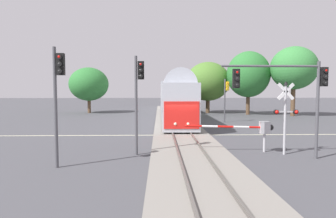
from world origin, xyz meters
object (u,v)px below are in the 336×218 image
object	(u,v)px
traffic_signal_median	(138,89)
elm_centre_background	(208,82)
pine_left_background	(89,84)
oak_far_right	(248,74)
commuter_train	(172,96)
traffic_signal_near_right	(289,85)
maple_right_background	(294,68)
crossing_gate_near	(256,128)
crossing_signal_mast	(285,110)
traffic_signal_far_side	(226,93)
traffic_signal_near_left	(58,87)

from	to	relation	value
traffic_signal_median	elm_centre_background	world-z (taller)	elm_centre_background
pine_left_background	oak_far_right	bearing A→B (deg)	-8.83
commuter_train	traffic_signal_median	xyz separation A→B (m)	(-2.89, -25.36, 0.91)
traffic_signal_near_right	maple_right_background	xyz separation A→B (m)	(11.86, 25.22, 2.75)
oak_far_right	pine_left_background	size ratio (longest dim) A/B	1.30
commuter_train	traffic_signal_near_right	size ratio (longest dim) A/B	7.42
crossing_gate_near	elm_centre_background	xyz separation A→B (m)	(1.99, 29.28, 3.57)
commuter_train	crossing_signal_mast	size ratio (longest dim) A/B	9.94
crossing_gate_near	maple_right_background	world-z (taller)	maple_right_background
maple_right_background	elm_centre_background	xyz separation A→B (m)	(-11.00, 5.84, -1.68)
crossing_gate_near	maple_right_background	distance (m)	27.31
traffic_signal_near_right	crossing_gate_near	bearing A→B (deg)	122.24
traffic_signal_median	traffic_signal_far_side	xyz separation A→B (m)	(8.65, 16.35, -0.43)
traffic_signal_near_left	traffic_signal_median	bearing A→B (deg)	36.73
crossing_signal_mast	pine_left_background	size ratio (longest dim) A/B	0.58
maple_right_background	crossing_gate_near	bearing A→B (deg)	-118.98
crossing_gate_near	elm_centre_background	size ratio (longest dim) A/B	0.65
crossing_gate_near	traffic_signal_median	world-z (taller)	traffic_signal_median
traffic_signal_median	traffic_signal_near_left	xyz separation A→B (m)	(-3.53, -2.63, 0.06)
traffic_signal_near_right	pine_left_background	size ratio (longest dim) A/B	0.77
commuter_train	traffic_signal_far_side	bearing A→B (deg)	-57.44
traffic_signal_median	elm_centre_background	size ratio (longest dim) A/B	0.69
commuter_train	elm_centre_background	world-z (taller)	elm_centre_background
oak_far_right	commuter_train	bearing A→B (deg)	-174.29
crossing_signal_mast	crossing_gate_near	bearing A→B (deg)	152.74
oak_far_right	maple_right_background	world-z (taller)	maple_right_background
commuter_train	traffic_signal_median	size ratio (longest dim) A/B	7.44
crossing_signal_mast	elm_centre_background	xyz separation A→B (m)	(0.58, 30.01, 2.45)
crossing_gate_near	oak_far_right	world-z (taller)	oak_far_right
crossing_gate_near	traffic_signal_median	xyz separation A→B (m)	(-6.82, -0.56, 2.31)
maple_right_background	traffic_signal_median	bearing A→B (deg)	-129.53
traffic_signal_near_right	elm_centre_background	xyz separation A→B (m)	(0.86, 31.06, 1.08)
crossing_gate_near	crossing_signal_mast	distance (m)	1.94
crossing_signal_mast	elm_centre_background	distance (m)	30.12
crossing_gate_near	traffic_signal_far_side	bearing A→B (deg)	83.41
maple_right_background	elm_centre_background	bearing A→B (deg)	152.01
pine_left_background	commuter_train	bearing A→B (deg)	-20.80
traffic_signal_median	elm_centre_background	distance (m)	31.14
traffic_signal_near_left	pine_left_background	xyz separation A→B (m)	(-6.46, 32.88, 0.78)
crossing_signal_mast	traffic_signal_near_left	bearing A→B (deg)	-168.17
traffic_signal_median	traffic_signal_near_right	xyz separation A→B (m)	(7.95, -1.22, 0.19)
elm_centre_background	crossing_signal_mast	bearing A→B (deg)	-91.11
crossing_gate_near	traffic_signal_near_right	size ratio (longest dim) A/B	0.94
crossing_gate_near	elm_centre_background	bearing A→B (deg)	86.12
traffic_signal_near_left	crossing_signal_mast	bearing A→B (deg)	11.83
traffic_signal_far_side	traffic_signal_near_left	xyz separation A→B (m)	(-12.17, -18.98, 0.49)
traffic_signal_far_side	crossing_signal_mast	bearing A→B (deg)	-91.44
maple_right_background	commuter_train	bearing A→B (deg)	175.41
crossing_gate_near	elm_centre_background	world-z (taller)	elm_centre_background
traffic_signal_far_side	traffic_signal_near_left	bearing A→B (deg)	-122.68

